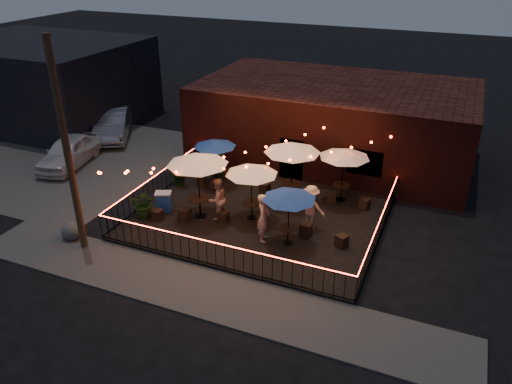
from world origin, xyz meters
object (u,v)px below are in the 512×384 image
cafe_table_3 (292,149)px  cafe_table_5 (344,154)px  cafe_table_1 (215,144)px  cafe_table_4 (289,196)px  cooler (164,202)px  utility_pole (67,151)px  boulder (72,231)px  cafe_table_0 (197,161)px  cafe_table_2 (252,171)px

cafe_table_3 → cafe_table_5: bearing=23.5°
cafe_table_1 → cafe_table_4: 6.18m
cafe_table_3 → cafe_table_1: bearing=175.8°
cafe_table_5 → cooler: cafe_table_5 is taller
cafe_table_1 → cafe_table_4: cafe_table_4 is taller
cafe_table_1 → cafe_table_4: (4.96, -3.69, 0.04)m
utility_pole → cooler: (1.46, 3.43, -3.40)m
cafe_table_4 → cafe_table_5: 4.42m
cafe_table_4 → boulder: (-8.03, -2.81, -1.85)m
cooler → boulder: 3.88m
cafe_table_0 → cafe_table_2: (2.07, 0.69, -0.37)m
cafe_table_5 → boulder: (-9.02, -7.11, -2.02)m
cafe_table_2 → cafe_table_5: size_ratio=1.03×
boulder → cafe_table_1: bearing=64.7°
cooler → utility_pole: bearing=-136.9°
cafe_table_5 → cafe_table_3: bearing=-156.5°
cafe_table_1 → utility_pole: bearing=-108.4°
cooler → cafe_table_1: bearing=52.9°
utility_pole → cafe_table_4: utility_pole is taller
cafe_table_5 → boulder: cafe_table_5 is taller
cafe_table_4 → cafe_table_0: bearing=172.3°
cafe_table_2 → cafe_table_1: bearing=140.0°
cafe_table_1 → cafe_table_3: (3.88, -0.28, 0.46)m
utility_pole → cafe_table_1: (2.26, 6.79, -1.84)m
cafe_table_2 → cooler: 4.19m
utility_pole → cafe_table_4: bearing=23.2°
cafe_table_3 → boulder: (-6.95, -6.21, -2.27)m
cafe_table_2 → cafe_table_3: (0.97, 2.16, 0.30)m
cafe_table_2 → cafe_table_4: bearing=-31.3°
cafe_table_0 → cafe_table_4: 4.19m
cafe_table_3 → cooler: 5.95m
cafe_table_4 → cafe_table_3: bearing=107.5°
utility_pole → cafe_table_0: (3.10, 3.66, -1.31)m
cafe_table_1 → cooler: size_ratio=2.58×
utility_pole → cafe_table_2: utility_pole is taller
utility_pole → cafe_table_3: bearing=46.7°
cafe_table_0 → cafe_table_5: (5.11, 3.74, -0.32)m
cafe_table_3 → cafe_table_5: cafe_table_3 is taller
boulder → cafe_table_3: bearing=41.8°
cafe_table_2 → cafe_table_4: 2.40m
utility_pole → cafe_table_1: 7.39m
cafe_table_2 → cooler: cafe_table_2 is taller
cafe_table_1 → cooler: (-0.80, -3.36, -1.55)m
utility_pole → cafe_table_0: bearing=49.7°
cafe_table_0 → cafe_table_1: bearing=105.0°
cafe_table_1 → cafe_table_3: 3.92m
cafe_table_1 → cafe_table_3: size_ratio=0.71×
cafe_table_4 → cafe_table_5: size_ratio=1.00×
cooler → boulder: bearing=-149.8°
cafe_table_3 → cafe_table_4: bearing=-72.5°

